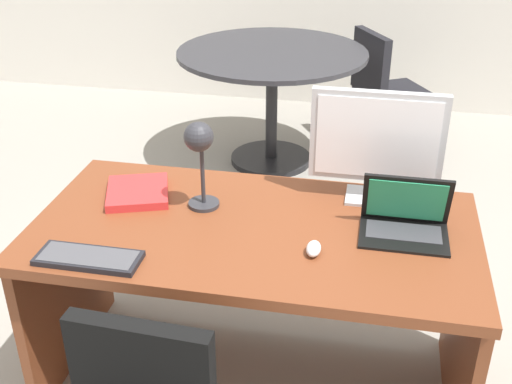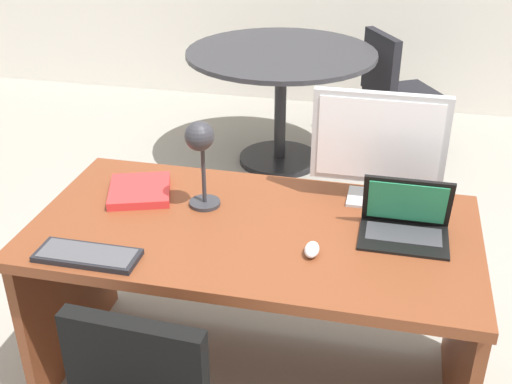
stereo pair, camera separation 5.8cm
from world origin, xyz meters
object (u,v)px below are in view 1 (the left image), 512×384
keyboard (89,258)px  meeting_chair_near (387,102)px  desk (256,265)px  monitor (377,141)px  mouse (314,249)px  desk_lamp (199,148)px  meeting_table (272,79)px  laptop (405,215)px  book (138,192)px

keyboard → meeting_chair_near: (0.97, 2.86, -0.41)m
desk → monitor: size_ratio=3.24×
mouse → desk_lamp: size_ratio=0.25×
desk → meeting_table: size_ratio=1.30×
desk → meeting_table: (-0.30, 2.04, 0.07)m
monitor → laptop: monitor is taller
laptop → book: bearing=176.5°
keyboard → book: 0.46m
monitor → desk_lamp: monitor is taller
laptop → meeting_chair_near: laptop is taller
keyboard → meeting_table: bearing=85.2°
desk → mouse: mouse is taller
desk → meeting_table: meeting_table is taller
desk_lamp → meeting_table: 2.04m
desk_lamp → meeting_chair_near: 2.63m
desk → book: bearing=169.3°
monitor → desk_lamp: size_ratio=1.41×
laptop → meeting_chair_near: bearing=91.4°
desk_lamp → keyboard: bearing=-123.9°
meeting_chair_near → keyboard: bearing=-108.8°
monitor → mouse: (-0.18, -0.43, -0.23)m
monitor → book: 0.95m
monitor → laptop: bearing=-61.0°
meeting_table → meeting_chair_near: size_ratio=1.47×
monitor → meeting_table: 1.97m
mouse → book: (-0.73, 0.28, -0.00)m
mouse → meeting_chair_near: meeting_chair_near is taller
monitor → meeting_table: bearing=111.6°
mouse → book: size_ratio=0.28×
meeting_table → mouse: bearing=-76.6°
desk_lamp → book: size_ratio=1.10×
laptop → book: (-1.03, 0.06, -0.05)m
mouse → book: mouse is taller
laptop → meeting_table: laptop is taller
monitor → desk_lamp: (-0.63, -0.21, 0.01)m
monitor → book: (-0.91, -0.16, -0.23)m
book → meeting_chair_near: bearing=67.9°
desk_lamp → meeting_table: size_ratio=0.28×
laptop → keyboard: bearing=-158.8°
mouse → meeting_chair_near: size_ratio=0.10×
desk → monitor: 0.66m
meeting_table → book: bearing=-95.9°
desk → meeting_chair_near: 2.54m
book → meeting_table: (0.20, 1.95, -0.15)m
desk → monitor: (0.41, 0.25, 0.45)m
mouse → desk_lamp: (-0.45, 0.23, 0.24)m
meeting_chair_near → mouse: bearing=-95.1°
desk_lamp → book: (-0.28, 0.05, -0.24)m
laptop → meeting_table: bearing=112.4°
monitor → keyboard: bearing=-145.7°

